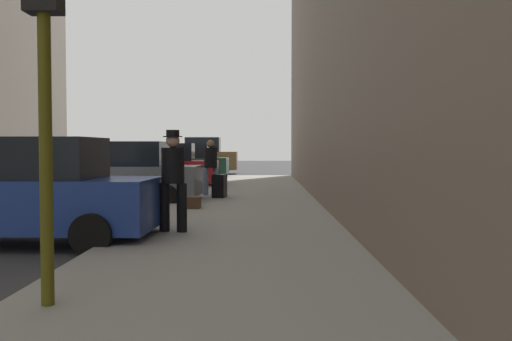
% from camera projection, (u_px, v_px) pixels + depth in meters
% --- Properties ---
extents(sidewalk, '(4.00, 40.00, 0.15)m').
position_uv_depth(sidewalk, '(235.00, 232.00, 10.43)').
color(sidewalk, gray).
rests_on(sidewalk, ground_plane).
extents(parked_blue_sedan, '(4.25, 2.16, 1.79)m').
position_uv_depth(parked_blue_sedan, '(31.00, 194.00, 9.47)').
color(parked_blue_sedan, navy).
rests_on(parked_blue_sedan, ground_plane).
extents(parked_gray_coupe, '(4.23, 2.12, 1.79)m').
position_uv_depth(parked_gray_coupe, '(126.00, 175.00, 16.03)').
color(parked_gray_coupe, slate).
rests_on(parked_gray_coupe, ground_plane).
extents(parked_red_hatchback, '(4.27, 2.19, 1.79)m').
position_uv_depth(parked_red_hatchback, '(165.00, 167.00, 22.48)').
color(parked_red_hatchback, '#B2191E').
rests_on(parked_red_hatchback, ground_plane).
extents(parked_dark_green_sedan, '(4.23, 2.11, 1.79)m').
position_uv_depth(parked_dark_green_sedan, '(187.00, 163.00, 28.97)').
color(parked_dark_green_sedan, '#193828').
rests_on(parked_dark_green_sedan, ground_plane).
extents(parked_bronze_suv, '(4.61, 2.08, 2.25)m').
position_uv_depth(parked_bronze_suv, '(201.00, 157.00, 35.09)').
color(parked_bronze_suv, brown).
rests_on(parked_bronze_suv, ground_plane).
extents(fire_hydrant, '(0.42, 0.22, 0.70)m').
position_uv_depth(fire_hydrant, '(194.00, 186.00, 16.85)').
color(fire_hydrant, red).
rests_on(fire_hydrant, sidewalk).
extents(traffic_light, '(0.32, 0.32, 3.60)m').
position_uv_depth(traffic_light, '(44.00, 24.00, 5.23)').
color(traffic_light, '#514C0F').
rests_on(traffic_light, sidewalk).
extents(pedestrian_in_jeans, '(0.52, 0.45, 1.71)m').
position_uv_depth(pedestrian_in_jeans, '(211.00, 164.00, 17.57)').
color(pedestrian_in_jeans, '#728CB2').
rests_on(pedestrian_in_jeans, sidewalk).
extents(pedestrian_with_fedora, '(0.53, 0.47, 1.78)m').
position_uv_depth(pedestrian_with_fedora, '(173.00, 175.00, 9.93)').
color(pedestrian_with_fedora, black).
rests_on(pedestrian_with_fedora, sidewalk).
extents(rolling_suitcase, '(0.43, 0.60, 1.04)m').
position_uv_depth(rolling_suitcase, '(220.00, 186.00, 16.84)').
color(rolling_suitcase, black).
rests_on(rolling_suitcase, sidewalk).
extents(duffel_bag, '(0.32, 0.44, 0.28)m').
position_uv_depth(duffel_bag, '(194.00, 202.00, 13.84)').
color(duffel_bag, '#472D19').
rests_on(duffel_bag, sidewalk).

